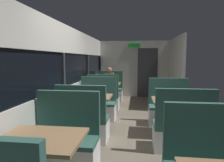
% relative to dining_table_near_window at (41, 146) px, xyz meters
% --- Properties ---
extents(ground_plane, '(3.30, 9.20, 0.02)m').
position_rel_dining_table_near_window_xyz_m(ground_plane, '(0.89, 2.09, -0.65)').
color(ground_plane, '#665B4C').
extents(carriage_window_panel_left, '(0.09, 8.48, 2.30)m').
position_rel_dining_table_near_window_xyz_m(carriage_window_panel_left, '(-0.56, 2.09, 0.47)').
color(carriage_window_panel_left, beige).
rests_on(carriage_window_panel_left, ground_plane).
extents(carriage_end_bulkhead, '(2.90, 0.11, 2.30)m').
position_rel_dining_table_near_window_xyz_m(carriage_end_bulkhead, '(0.95, 6.28, 0.50)').
color(carriage_end_bulkhead, beige).
rests_on(carriage_end_bulkhead, ground_plane).
extents(carriage_aisle_panel_right, '(0.08, 2.40, 2.30)m').
position_rel_dining_table_near_window_xyz_m(carriage_aisle_panel_right, '(2.34, 5.09, 0.51)').
color(carriage_aisle_panel_right, beige).
rests_on(carriage_aisle_panel_right, ground_plane).
extents(dining_table_near_window, '(0.90, 0.70, 0.74)m').
position_rel_dining_table_near_window_xyz_m(dining_table_near_window, '(0.00, 0.00, 0.00)').
color(dining_table_near_window, '#9E9EA3').
rests_on(dining_table_near_window, ground_plane).
extents(bench_near_window_facing_entry, '(0.95, 0.50, 1.10)m').
position_rel_dining_table_near_window_xyz_m(bench_near_window_facing_entry, '(0.00, 0.70, -0.31)').
color(bench_near_window_facing_entry, silver).
rests_on(bench_near_window_facing_entry, ground_plane).
extents(dining_table_mid_window, '(0.90, 0.70, 0.74)m').
position_rel_dining_table_near_window_xyz_m(dining_table_mid_window, '(0.00, 2.35, 0.00)').
color(dining_table_mid_window, '#9E9EA3').
rests_on(dining_table_mid_window, ground_plane).
extents(bench_mid_window_facing_end, '(0.95, 0.50, 1.10)m').
position_rel_dining_table_near_window_xyz_m(bench_mid_window_facing_end, '(0.00, 1.65, -0.31)').
color(bench_mid_window_facing_end, silver).
rests_on(bench_mid_window_facing_end, ground_plane).
extents(bench_mid_window_facing_entry, '(0.95, 0.50, 1.10)m').
position_rel_dining_table_near_window_xyz_m(bench_mid_window_facing_entry, '(0.00, 3.05, -0.31)').
color(bench_mid_window_facing_entry, silver).
rests_on(bench_mid_window_facing_entry, ground_plane).
extents(dining_table_far_window, '(0.90, 0.70, 0.74)m').
position_rel_dining_table_near_window_xyz_m(dining_table_far_window, '(0.00, 4.70, 0.00)').
color(dining_table_far_window, '#9E9EA3').
rests_on(dining_table_far_window, ground_plane).
extents(bench_far_window_facing_end, '(0.95, 0.50, 1.10)m').
position_rel_dining_table_near_window_xyz_m(bench_far_window_facing_end, '(0.00, 4.01, -0.31)').
color(bench_far_window_facing_end, silver).
rests_on(bench_far_window_facing_end, ground_plane).
extents(bench_far_window_facing_entry, '(0.95, 0.50, 1.10)m').
position_rel_dining_table_near_window_xyz_m(bench_far_window_facing_entry, '(0.00, 5.40, -0.31)').
color(bench_far_window_facing_entry, silver).
rests_on(bench_far_window_facing_entry, ground_plane).
extents(dining_table_rear_aisle, '(0.90, 0.70, 0.74)m').
position_rel_dining_table_near_window_xyz_m(dining_table_rear_aisle, '(1.79, 2.15, 0.00)').
color(dining_table_rear_aisle, '#9E9EA3').
rests_on(dining_table_rear_aisle, ground_plane).
extents(bench_rear_aisle_facing_end, '(0.95, 0.50, 1.10)m').
position_rel_dining_table_near_window_xyz_m(bench_rear_aisle_facing_end, '(1.79, 1.45, -0.31)').
color(bench_rear_aisle_facing_end, silver).
rests_on(bench_rear_aisle_facing_end, ground_plane).
extents(bench_rear_aisle_facing_entry, '(0.95, 0.50, 1.10)m').
position_rel_dining_table_near_window_xyz_m(bench_rear_aisle_facing_entry, '(1.79, 2.85, -0.31)').
color(bench_rear_aisle_facing_entry, silver).
rests_on(bench_rear_aisle_facing_entry, ground_plane).
extents(seated_passenger, '(0.47, 0.55, 1.26)m').
position_rel_dining_table_near_window_xyz_m(seated_passenger, '(0.00, 5.33, -0.10)').
color(seated_passenger, '#26262D').
rests_on(seated_passenger, ground_plane).
extents(coffee_cup_primary, '(0.07, 0.07, 0.09)m').
position_rel_dining_table_near_window_xyz_m(coffee_cup_primary, '(1.59, 2.15, 0.15)').
color(coffee_cup_primary, white).
rests_on(coffee_cup_primary, dining_table_rear_aisle).
extents(coffee_cup_secondary, '(0.07, 0.07, 0.09)m').
position_rel_dining_table_near_window_xyz_m(coffee_cup_secondary, '(-0.06, 2.27, 0.15)').
color(coffee_cup_secondary, white).
rests_on(coffee_cup_secondary, dining_table_mid_window).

